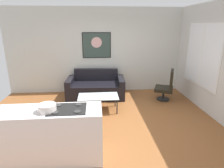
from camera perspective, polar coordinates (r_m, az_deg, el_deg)
ground at (r=4.62m, az=-0.78°, el=-11.95°), size 6.40×6.40×0.04m
back_wall at (r=6.51m, az=-2.42°, el=9.84°), size 6.40×0.05×2.80m
right_wall at (r=5.28m, az=28.79°, el=6.05°), size 0.05×6.40×2.80m
couch at (r=6.19m, az=-4.84°, el=-1.16°), size 1.85×1.04×0.85m
coffee_table at (r=5.11m, az=-4.12°, el=-3.95°), size 1.06×0.59×0.42m
armchair at (r=6.04m, az=16.05°, el=-0.63°), size 0.70×0.71×0.96m
kitchen_counter at (r=3.47m, az=-17.82°, el=-14.29°), size 1.72×0.61×0.94m
mixing_bowl at (r=3.19m, az=-18.86°, el=-6.80°), size 0.29×0.29×0.12m
wall_painting at (r=6.44m, az=-4.63°, el=11.47°), size 0.94×0.03×0.84m
window at (r=5.75m, az=25.30°, el=7.71°), size 0.03×1.66×1.69m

